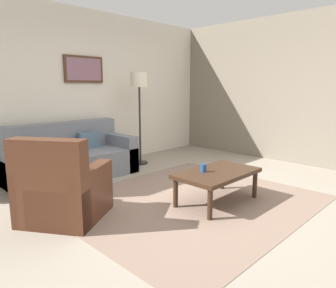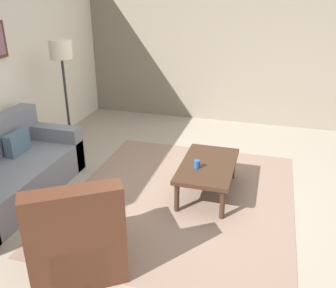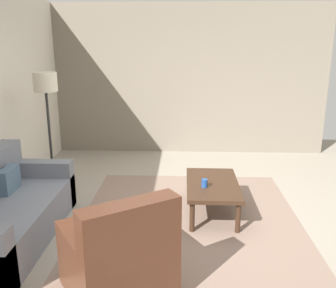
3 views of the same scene
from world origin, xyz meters
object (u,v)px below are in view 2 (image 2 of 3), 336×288
at_px(couch_main, 3,175).
at_px(coffee_table, 208,167).
at_px(armchair_leather, 77,241).
at_px(lamp_standing, 62,61).
at_px(cup, 197,164).

distance_m(couch_main, coffee_table, 2.49).
height_order(armchair_leather, lamp_standing, lamp_standing).
height_order(armchair_leather, coffee_table, armchair_leather).
height_order(cup, lamp_standing, lamp_standing).
bearing_deg(armchair_leather, couch_main, 59.30).
bearing_deg(lamp_standing, couch_main, 174.94).
bearing_deg(lamp_standing, coffee_table, -105.77).
relative_size(armchair_leather, coffee_table, 1.01).
bearing_deg(armchair_leather, cup, -27.51).
relative_size(armchair_leather, lamp_standing, 0.65).
distance_m(armchair_leather, cup, 1.69).
bearing_deg(coffee_table, cup, 143.04).
xyz_separation_m(armchair_leather, lamp_standing, (2.27, 1.36, 1.10)).
bearing_deg(couch_main, coffee_table, -72.24).
xyz_separation_m(couch_main, coffee_table, (0.76, -2.37, 0.06)).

